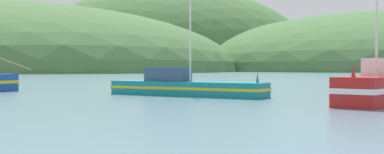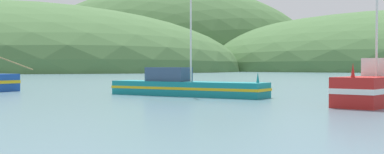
% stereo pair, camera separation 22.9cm
% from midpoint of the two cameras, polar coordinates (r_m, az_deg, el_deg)
% --- Properties ---
extents(hill_far_left, '(159.19, 127.35, 87.64)m').
position_cam_midpoint_polar(hill_far_left, '(263.20, -3.20, 0.80)').
color(hill_far_left, '#47703D').
rests_on(hill_far_left, ground).
extents(fishing_boat_teal, '(11.73, 5.08, 6.74)m').
position_cam_midpoint_polar(fishing_boat_teal, '(33.74, -1.17, -1.11)').
color(fishing_boat_teal, '#147F84').
rests_on(fishing_boat_teal, ground).
extents(fishing_boat_red, '(4.68, 6.97, 8.07)m').
position_cam_midpoint_polar(fishing_boat_red, '(27.59, 20.29, -1.20)').
color(fishing_boat_red, red).
rests_on(fishing_boat_red, ground).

